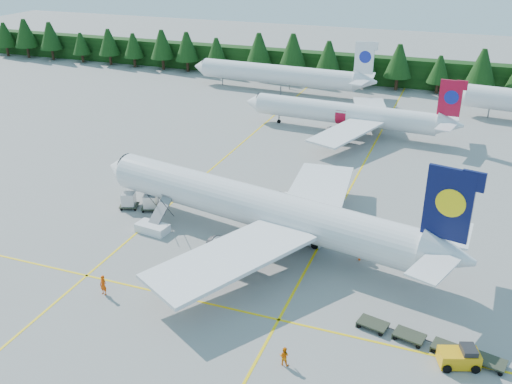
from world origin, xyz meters
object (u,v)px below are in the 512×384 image
(service_truck, at_px, (300,229))
(airliner_navy, at_px, (249,205))
(airliner_red, at_px, (340,113))
(airstairs, at_px, (154,225))
(baggage_tug, at_px, (460,357))

(service_truck, bearing_deg, airliner_navy, -160.63)
(airliner_red, distance_m, service_truck, 38.51)
(airstairs, bearing_deg, airliner_navy, 21.99)
(airstairs, bearing_deg, baggage_tug, -10.68)
(airstairs, relative_size, baggage_tug, 1.56)
(airliner_red, relative_size, airstairs, 6.76)
(service_truck, height_order, baggage_tug, service_truck)
(airliner_navy, distance_m, airstairs, 11.25)
(airliner_navy, relative_size, airstairs, 8.09)
(airstairs, height_order, baggage_tug, airstairs)
(airliner_navy, bearing_deg, baggage_tug, -18.90)
(airliner_navy, xyz_separation_m, baggage_tug, (22.96, -13.68, -3.02))
(airliner_navy, bearing_deg, service_truck, 23.20)
(baggage_tug, bearing_deg, airliner_red, 93.08)
(baggage_tug, bearing_deg, service_truck, 120.28)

